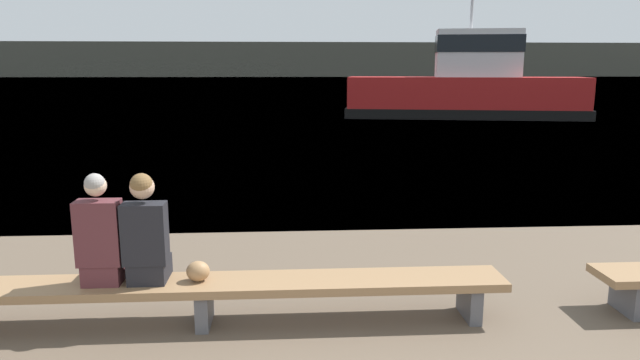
{
  "coord_description": "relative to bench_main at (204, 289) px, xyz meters",
  "views": [
    {
      "loc": [
        -0.4,
        -1.82,
        2.38
      ],
      "look_at": [
        0.1,
        6.25,
        0.78
      ],
      "focal_mm": 32.0,
      "sensor_mm": 36.0,
      "label": 1
    }
  ],
  "objects": [
    {
      "name": "water_surface",
      "position": [
        1.17,
        123.04,
        -0.35
      ],
      "size": [
        240.0,
        240.0,
        0.0
      ],
      "primitive_type": "plane",
      "color": "#5684A3",
      "rests_on": "ground"
    },
    {
      "name": "far_shoreline",
      "position": [
        1.17,
        147.93,
        3.98
      ],
      "size": [
        600.0,
        12.0,
        8.66
      ],
      "primitive_type": "cube",
      "color": "#4C4C42",
      "rests_on": "ground"
    },
    {
      "name": "bench_main",
      "position": [
        0.0,
        0.0,
        0.0
      ],
      "size": [
        5.66,
        0.53,
        0.43
      ],
      "color": "#8E6B47",
      "rests_on": "ground"
    },
    {
      "name": "person_left",
      "position": [
        -0.91,
        0.01,
        0.52
      ],
      "size": [
        0.39,
        0.42,
        1.04
      ],
      "color": "#56282D",
      "rests_on": "bench_main"
    },
    {
      "name": "person_right",
      "position": [
        -0.5,
        0.01,
        0.53
      ],
      "size": [
        0.39,
        0.42,
        1.03
      ],
      "color": "black",
      "rests_on": "bench_main"
    },
    {
      "name": "shopping_bag",
      "position": [
        -0.05,
        0.01,
        0.18
      ],
      "size": [
        0.22,
        0.18,
        0.19
      ],
      "color": "#9E754C",
      "rests_on": "bench_main"
    },
    {
      "name": "tugboat_red",
      "position": [
        9.48,
        21.89,
        0.95
      ],
      "size": [
        11.54,
        4.79,
        6.41
      ],
      "rotation": [
        0.0,
        0.0,
        1.38
      ],
      "color": "#A81919",
      "rests_on": "water_surface"
    }
  ]
}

